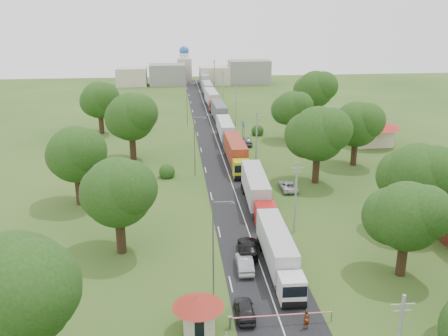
{
  "coord_description": "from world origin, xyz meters",
  "views": [
    {
      "loc": [
        -8.84,
        -61.21,
        26.7
      ],
      "look_at": [
        -1.35,
        9.72,
        3.0
      ],
      "focal_mm": 40.0,
      "sensor_mm": 36.0,
      "label": 1
    }
  ],
  "objects": [
    {
      "name": "ground",
      "position": [
        0.0,
        0.0,
        0.0
      ],
      "size": [
        260.0,
        260.0,
        0.0
      ],
      "primitive_type": "plane",
      "color": "#294B19",
      "rests_on": "ground"
    },
    {
      "name": "road",
      "position": [
        0.0,
        20.0,
        0.0
      ],
      "size": [
        8.0,
        200.0,
        0.04
      ],
      "primitive_type": "cube",
      "color": "black",
      "rests_on": "ground"
    },
    {
      "name": "boom_barrier",
      "position": [
        -1.36,
        -25.0,
        0.89
      ],
      "size": [
        9.22,
        0.35,
        1.18
      ],
      "color": "slate",
      "rests_on": "ground"
    },
    {
      "name": "guard_booth",
      "position": [
        -7.2,
        -25.0,
        2.16
      ],
      "size": [
        4.4,
        4.4,
        3.45
      ],
      "color": "beige",
      "rests_on": "ground"
    },
    {
      "name": "info_sign",
      "position": [
        5.2,
        35.0,
        3.0
      ],
      "size": [
        0.12,
        3.1,
        4.1
      ],
      "color": "slate",
      "rests_on": "ground"
    },
    {
      "name": "pole_1",
      "position": [
        5.5,
        -7.0,
        4.68
      ],
      "size": [
        1.6,
        0.24,
        9.0
      ],
      "color": "gray",
      "rests_on": "ground"
    },
    {
      "name": "pole_2",
      "position": [
        5.5,
        21.0,
        4.68
      ],
      "size": [
        1.6,
        0.24,
        9.0
      ],
      "color": "gray",
      "rests_on": "ground"
    },
    {
      "name": "pole_3",
      "position": [
        5.5,
        49.0,
        4.68
      ],
      "size": [
        1.6,
        0.24,
        9.0
      ],
      "color": "gray",
      "rests_on": "ground"
    },
    {
      "name": "pole_4",
      "position": [
        5.5,
        77.0,
        4.68
      ],
      "size": [
        1.6,
        0.24,
        9.0
      ],
      "color": "gray",
      "rests_on": "ground"
    },
    {
      "name": "pole_5",
      "position": [
        5.5,
        105.0,
        4.68
      ],
      "size": [
        1.6,
        0.24,
        9.0
      ],
      "color": "gray",
      "rests_on": "ground"
    },
    {
      "name": "lamp_0",
      "position": [
        -5.35,
        -20.0,
        5.55
      ],
      "size": [
        2.03,
        0.22,
        10.0
      ],
      "color": "slate",
      "rests_on": "ground"
    },
    {
      "name": "lamp_1",
      "position": [
        -5.35,
        15.0,
        5.55
      ],
      "size": [
        2.03,
        0.22,
        10.0
      ],
      "color": "slate",
      "rests_on": "ground"
    },
    {
      "name": "lamp_2",
      "position": [
        -5.35,
        50.0,
        5.55
      ],
      "size": [
        2.03,
        0.22,
        10.0
      ],
      "color": "slate",
      "rests_on": "ground"
    },
    {
      "name": "tree_2",
      "position": [
        13.99,
        -17.86,
        6.6
      ],
      "size": [
        8.0,
        8.0,
        10.1
      ],
      "color": "#382616",
      "rests_on": "ground"
    },
    {
      "name": "tree_3",
      "position": [
        19.99,
        -7.84,
        7.22
      ],
      "size": [
        8.8,
        8.8,
        11.07
      ],
      "color": "#382616",
      "rests_on": "ground"
    },
    {
      "name": "tree_4",
      "position": [
        12.99,
        10.17,
        7.85
      ],
      "size": [
        9.6,
        9.6,
        12.05
      ],
      "color": "#382616",
      "rests_on": "ground"
    },
    {
      "name": "tree_5",
      "position": [
        21.99,
        18.16,
        7.22
      ],
      "size": [
        8.8,
        8.8,
        11.07
      ],
      "color": "#382616",
      "rests_on": "ground"
    },
    {
      "name": "tree_6",
      "position": [
        14.99,
        35.14,
        6.6
      ],
      "size": [
        8.0,
        8.0,
        10.1
      ],
      "color": "#382616",
      "rests_on": "ground"
    },
    {
      "name": "tree_7",
      "position": [
        23.99,
        50.17,
        7.85
      ],
      "size": [
        9.6,
        9.6,
        12.05
      ],
      "color": "#382616",
      "rests_on": "ground"
    },
    {
      "name": "tree_9",
      "position": [
        -20.01,
        -29.83,
        7.85
      ],
      "size": [
        9.6,
        9.6,
        12.05
      ],
      "color": "#382616",
      "rests_on": "ground"
    },
    {
      "name": "tree_10",
      "position": [
        -15.01,
        -9.84,
        7.22
      ],
      "size": [
        8.8,
        8.8,
        11.07
      ],
      "color": "#382616",
      "rests_on": "ground"
    },
    {
      "name": "tree_11",
      "position": [
        -22.01,
        5.16,
        7.22
      ],
      "size": [
        8.8,
        8.8,
        11.07
      ],
      "color": "#382616",
      "rests_on": "ground"
    },
    {
      "name": "tree_12",
      "position": [
        -16.01,
        25.17,
        7.85
      ],
      "size": [
        9.6,
        9.6,
        12.05
      ],
      "color": "#382616",
      "rests_on": "ground"
    },
    {
      "name": "tree_13",
      "position": [
        -24.01,
        45.16,
        7.22
      ],
      "size": [
        8.8,
        8.8,
        11.07
      ],
      "color": "#382616",
      "rests_on": "ground"
    },
    {
      "name": "house_cream",
      "position": [
        30.0,
        30.0,
        3.64
      ],
      "size": [
        10.08,
        10.08,
        5.8
      ],
      "color": "beige",
      "rests_on": "ground"
    },
    {
      "name": "distant_town",
      "position": [
        0.68,
        110.0,
        3.49
      ],
      "size": [
        52.0,
        8.0,
        8.0
      ],
      "color": "gray",
      "rests_on": "ground"
    },
    {
      "name": "church",
      "position": [
        -4.0,
        118.0,
        5.39
      ],
      "size": [
        5.0,
        5.0,
        12.3
      ],
      "color": "beige",
      "rests_on": "ground"
    },
    {
      "name": "truck_0",
      "position": [
        1.65,
        -15.56,
        2.13
      ],
      "size": [
        2.7,
        14.5,
        4.02
      ],
      "color": "white",
      "rests_on": "ground"
    },
    {
      "name": "truck_1",
      "position": [
        2.3,
        1.75,
        2.3
      ],
      "size": [
        3.24,
        15.7,
        4.34
      ],
      "color": "#B61514",
      "rests_on": "ground"
    },
    {
      "name": "truck_2",
      "position": [
        1.78,
        19.84,
        2.32
      ],
      "size": [
        2.76,
        15.76,
        4.37
      ],
      "color": "#B5BA15",
      "rests_on": "ground"
    },
    {
      "name": "truck_3",
      "position": [
        1.79,
        35.58,
        2.16
      ],
      "size": [
        2.73,
        14.69,
        4.07
      ],
      "color": "#17498B",
      "rests_on": "ground"
    },
    {
      "name": "truck_4",
      "position": [
        2.14,
        53.26,
        2.24
      ],
      "size": [
        2.93,
        15.23,
        4.22
      ],
      "color": "#B2B2B2",
      "rests_on": "ground"
    },
    {
      "name": "truck_5",
      "position": [
        1.84,
        70.6,
        2.24
      ],
      "size": [
        3.06,
        15.29,
        4.23
      ],
      "color": "maroon",
      "rests_on": "ground"
    },
    {
      "name": "truck_6",
      "position": [
        1.95,
        87.06,
        2.08
      ],
      "size": [
        2.48,
        14.12,
        3.91
      ],
      "color": "#2A7036",
      "rests_on": "ground"
    },
    {
      "name": "truck_7",
      "position": [
        2.16,
        105.14,
        2.25
      ],
      "size": [
        2.75,
        15.32,
        4.25
      ],
      "color": "silver",
      "rests_on": "ground"
    },
    {
      "name": "car_lane_front",
      "position": [
        -3.0,
        -23.5,
        0.71
      ],
      "size": [
        1.74,
        4.21,
        1.43
      ],
      "primitive_type": "imported",
      "rotation": [
        0.0,
        0.0,
        3.13
      ],
      "color": "black",
      "rests_on": "ground"
    },
    {
      "name": "car_lane_mid",
      "position": [
        -1.82,
        -15.31,
        0.76
      ],
      "size": [
        1.74,
        4.64,
        1.51
      ],
      "primitive_type": "imported",
      "rotation": [
        0.0,
        0.0,
        3.11
      ],
      "color": "#93969A",
      "rests_on": "ground"
    },
    {
      "name": "car_lane_rear",
      "position": [
        -1.0,
        -12.0,
        0.81
      ],
      "size": [
        3.0,
        5.86,
        1.63
      ],
      "primitive_type": "imported",
      "rotation": [
        0.0,
        0.0,
        3.01
      ],
      "color": "black",
      "rests_on": "ground"
    },
    {
      "name": "car_verge_near",
      "position": [
        8.0,
        7.23,
        0.67
      ],
      "size": [
        2.27,
        4.86,
        1.35
      ],
      "primitive_type": "imported",
      "rotation": [
        0.0,
        0.0,
        3.15
      ],
      "color": "silver",
      "rests_on": "ground"
    },
    {
      "name": "car_verge_far",
      "position": [
        5.5,
        32.67,
        0.84
      ],
      "size": [
        2.05,
        4.94,
        1.67
      ],
      "primitive_type": "imported",
      "rotation": [
        0.0,
        0.0,
        3.16
      ],
      "color": "#5C5F63",
      "rests_on": "ground"
    },
    {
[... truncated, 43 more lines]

